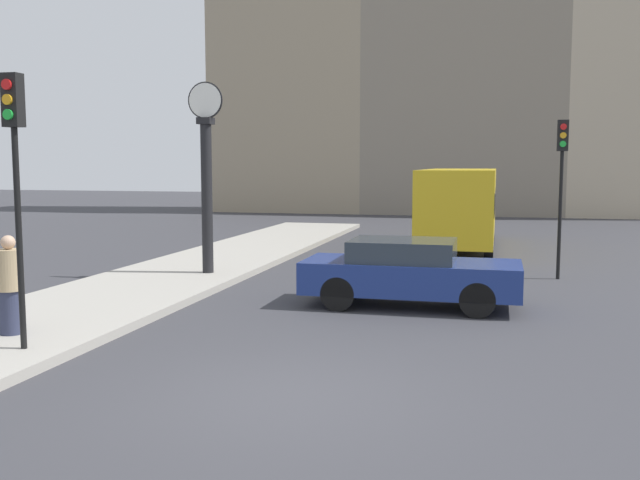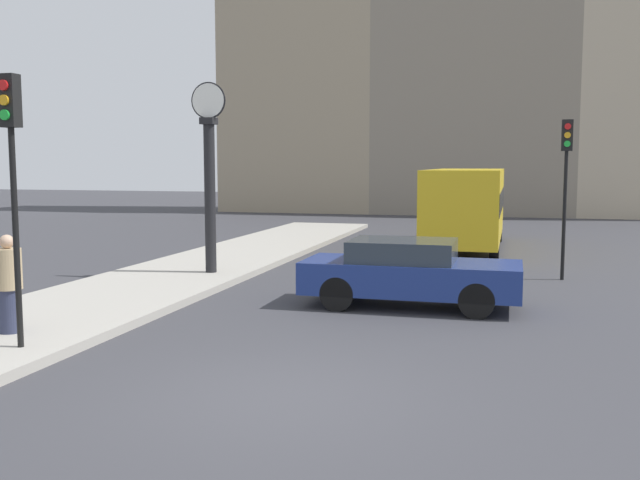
{
  "view_description": "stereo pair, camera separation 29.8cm",
  "coord_description": "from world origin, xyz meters",
  "px_view_note": "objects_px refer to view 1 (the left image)",
  "views": [
    {
      "loc": [
        2.49,
        -8.22,
        2.88
      ],
      "look_at": [
        -1.02,
        5.81,
        1.33
      ],
      "focal_mm": 40.0,
      "sensor_mm": 36.0,
      "label": 1
    },
    {
      "loc": [
        2.78,
        -8.15,
        2.88
      ],
      "look_at": [
        -1.02,
        5.81,
        1.33
      ],
      "focal_mm": 40.0,
      "sensor_mm": 36.0,
      "label": 2
    }
  ],
  "objects_px": {
    "sedan_car": "(409,272)",
    "traffic_light_far": "(562,166)",
    "bus_distant": "(460,203)",
    "street_clock": "(207,176)",
    "pedestrian_tan_coat": "(10,286)",
    "traffic_light_near": "(15,154)"
  },
  "relations": [
    {
      "from": "sedan_car",
      "to": "traffic_light_far",
      "type": "height_order",
      "value": "traffic_light_far"
    },
    {
      "from": "sedan_car",
      "to": "bus_distant",
      "type": "height_order",
      "value": "bus_distant"
    },
    {
      "from": "sedan_car",
      "to": "street_clock",
      "type": "distance_m",
      "value": 6.08
    },
    {
      "from": "street_clock",
      "to": "traffic_light_far",
      "type": "bearing_deg",
      "value": 13.76
    },
    {
      "from": "traffic_light_far",
      "to": "street_clock",
      "type": "distance_m",
      "value": 8.79
    },
    {
      "from": "bus_distant",
      "to": "traffic_light_far",
      "type": "xyz_separation_m",
      "value": [
        2.77,
        -6.11,
        1.28
      ]
    },
    {
      "from": "bus_distant",
      "to": "traffic_light_far",
      "type": "height_order",
      "value": "traffic_light_far"
    },
    {
      "from": "sedan_car",
      "to": "pedestrian_tan_coat",
      "type": "relative_size",
      "value": 2.71
    },
    {
      "from": "street_clock",
      "to": "traffic_light_near",
      "type": "bearing_deg",
      "value": -87.93
    },
    {
      "from": "sedan_car",
      "to": "traffic_light_far",
      "type": "xyz_separation_m",
      "value": [
        3.21,
        4.35,
        2.11
      ]
    },
    {
      "from": "traffic_light_near",
      "to": "pedestrian_tan_coat",
      "type": "height_order",
      "value": "traffic_light_near"
    },
    {
      "from": "traffic_light_far",
      "to": "street_clock",
      "type": "xyz_separation_m",
      "value": [
        -8.53,
        -2.09,
        -0.24
      ]
    },
    {
      "from": "pedestrian_tan_coat",
      "to": "bus_distant",
      "type": "bearing_deg",
      "value": 67.33
    },
    {
      "from": "traffic_light_far",
      "to": "bus_distant",
      "type": "bearing_deg",
      "value": 114.34
    },
    {
      "from": "street_clock",
      "to": "pedestrian_tan_coat",
      "type": "distance_m",
      "value": 7.02
    },
    {
      "from": "traffic_light_far",
      "to": "street_clock",
      "type": "height_order",
      "value": "street_clock"
    },
    {
      "from": "traffic_light_far",
      "to": "pedestrian_tan_coat",
      "type": "relative_size",
      "value": 2.48
    },
    {
      "from": "sedan_car",
      "to": "pedestrian_tan_coat",
      "type": "xyz_separation_m",
      "value": [
        -5.83,
        -4.54,
        0.23
      ]
    },
    {
      "from": "traffic_light_far",
      "to": "sedan_car",
      "type": "bearing_deg",
      "value": -126.36
    },
    {
      "from": "sedan_car",
      "to": "street_clock",
      "type": "bearing_deg",
      "value": 156.96
    },
    {
      "from": "sedan_car",
      "to": "traffic_light_near",
      "type": "relative_size",
      "value": 1.08
    },
    {
      "from": "street_clock",
      "to": "pedestrian_tan_coat",
      "type": "bearing_deg",
      "value": -94.25
    }
  ]
}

